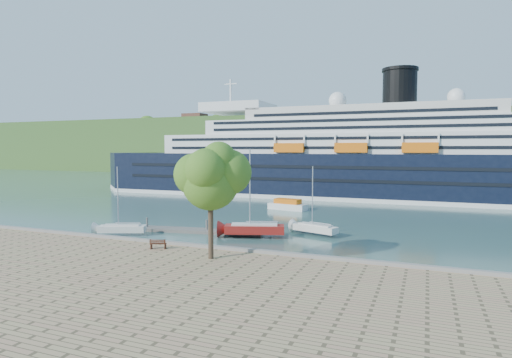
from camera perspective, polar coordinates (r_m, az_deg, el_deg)
The scene contains 11 objects.
ground at distance 45.21m, azimuth -13.73°, elevation -9.38°, with size 400.00×400.00×0.00m, color #315854.
far_hillside at distance 182.51m, azimuth 13.84°, elevation 4.39°, with size 400.00×50.00×24.00m, color #345622.
quay_coping at distance 44.80m, azimuth -13.91°, elevation -8.00°, with size 220.00×0.50×0.30m, color slate.
cruise_ship at distance 93.90m, azimuth 10.77°, elevation 5.77°, with size 119.31×17.37×26.79m, color black, non-canonical shape.
park_bench at distance 41.73m, azimuth -12.90°, elevation -8.37°, with size 1.59×0.65×1.02m, color #4B2415, non-canonical shape.
promenade_tree at distance 36.55m, azimuth -6.09°, elevation -2.27°, with size 6.52×6.52×10.79m, color #36641A, non-canonical shape.
floating_pontoon at distance 54.58m, azimuth -8.60°, elevation -6.79°, with size 18.12×2.21×0.40m, color slate, non-canonical shape.
sailboat_white_near at distance 53.75m, azimuth -17.49°, elevation -3.04°, with size 6.13×1.70×7.91m, color silver, non-canonical shape.
sailboat_red at distance 49.80m, azimuth -0.20°, elevation -2.24°, with size 7.68×2.13×9.92m, color maroon, non-canonical shape.
sailboat_white_far at distance 51.96m, azimuth 7.93°, elevation -3.12°, with size 6.15×1.71×7.94m, color silver, non-canonical shape.
tender_launch at distance 73.58m, azimuth 4.24°, elevation -3.38°, with size 6.79×2.32×1.88m, color orange, non-canonical shape.
Camera 1 is at (25.77, -35.67, 10.38)m, focal length 30.00 mm.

